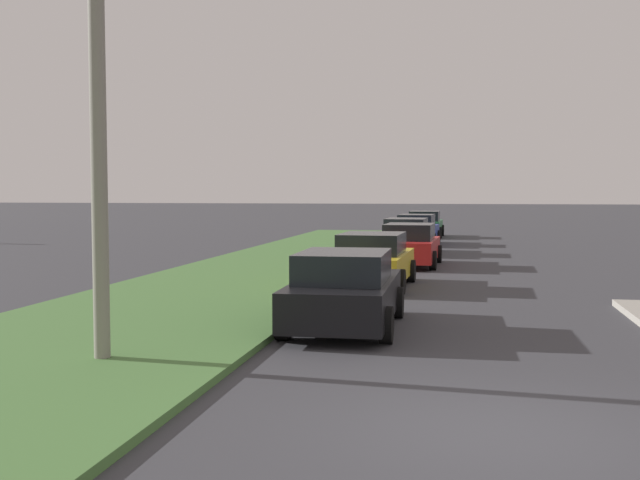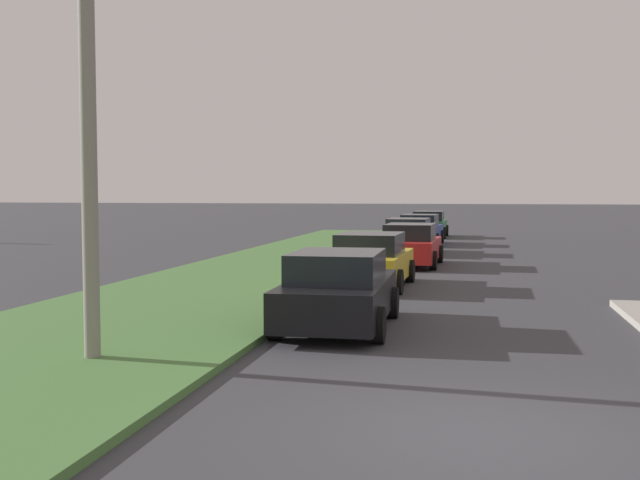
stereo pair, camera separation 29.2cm
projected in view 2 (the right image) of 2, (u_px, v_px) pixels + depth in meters
name	position (u px, v px, depth m)	size (l,w,h in m)	color
ground	(482.00, 435.00, 8.17)	(300.00, 300.00, 0.00)	#38383D
grass_median	(208.00, 292.00, 19.26)	(60.00, 6.00, 0.12)	#477238
parked_car_black	(338.00, 291.00, 14.47)	(4.33, 2.07, 1.47)	black
parked_car_yellow	(371.00, 261.00, 20.72)	(4.35, 2.12, 1.47)	gold
parked_car_red	(411.00, 245.00, 26.62)	(4.35, 2.12, 1.47)	red
parked_car_silver	(409.00, 236.00, 31.91)	(4.36, 2.14, 1.47)	#B2B5BA
parked_car_blue	(420.00, 230.00, 37.25)	(4.38, 2.18, 1.47)	#23389E
parked_car_green	(429.00, 224.00, 43.37)	(4.33, 2.07, 1.47)	#1E6B38
streetlight	(111.00, 68.00, 11.18)	(0.65, 2.87, 7.50)	gray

